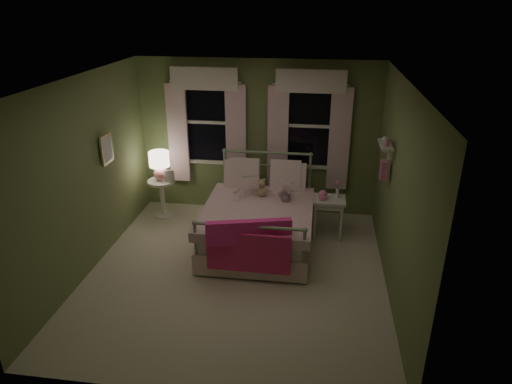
# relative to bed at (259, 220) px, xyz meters

# --- Properties ---
(room_shell) EXTENTS (4.20, 4.20, 4.20)m
(room_shell) POSITION_rel_bed_xyz_m (-0.20, -0.87, 0.92)
(room_shell) COLOR white
(room_shell) RESTS_ON ground
(bed) EXTENTS (1.58, 2.04, 1.18)m
(bed) POSITION_rel_bed_xyz_m (0.00, 0.00, 0.00)
(bed) COLOR white
(bed) RESTS_ON ground
(pink_throw) EXTENTS (1.10, 0.37, 0.71)m
(pink_throw) POSITION_rel_bed_xyz_m (-0.00, -1.03, 0.23)
(pink_throw) COLOR #FA319C
(pink_throw) RESTS_ON bed
(child_left) EXTENTS (0.34, 0.26, 0.83)m
(child_left) POSITION_rel_bed_xyz_m (-0.28, 0.42, 0.60)
(child_left) COLOR #F7D1DD
(child_left) RESTS_ON bed
(child_right) EXTENTS (0.42, 0.36, 0.73)m
(child_right) POSITION_rel_bed_xyz_m (0.28, 0.42, 0.55)
(child_right) COLOR #F7D1DD
(child_right) RESTS_ON bed
(book_left) EXTENTS (0.22, 0.15, 0.26)m
(book_left) POSITION_rel_bed_xyz_m (-0.28, 0.17, 0.58)
(book_left) COLOR beige
(book_left) RESTS_ON child_left
(book_right) EXTENTS (0.22, 0.15, 0.26)m
(book_right) POSITION_rel_bed_xyz_m (0.28, 0.17, 0.54)
(book_right) COLOR beige
(book_right) RESTS_ON child_right
(teddy_bear) EXTENTS (0.22, 0.18, 0.30)m
(teddy_bear) POSITION_rel_bed_xyz_m (0.00, 0.26, 0.41)
(teddy_bear) COLOR tan
(teddy_bear) RESTS_ON bed
(nightstand_left) EXTENTS (0.46, 0.46, 0.65)m
(nightstand_left) POSITION_rel_bed_xyz_m (-1.76, 0.72, 0.03)
(nightstand_left) COLOR white
(nightstand_left) RESTS_ON ground
(table_lamp) EXTENTS (0.34, 0.34, 0.49)m
(table_lamp) POSITION_rel_bed_xyz_m (-1.76, 0.72, 0.57)
(table_lamp) COLOR pink
(table_lamp) RESTS_ON nightstand_left
(book_nightstand) EXTENTS (0.17, 0.23, 0.02)m
(book_nightstand) POSITION_rel_bed_xyz_m (-1.66, 0.64, 0.27)
(book_nightstand) COLOR beige
(book_nightstand) RESTS_ON nightstand_left
(nightstand_right) EXTENTS (0.50, 0.40, 0.64)m
(nightstand_right) POSITION_rel_bed_xyz_m (1.03, 0.36, 0.17)
(nightstand_right) COLOR white
(nightstand_right) RESTS_ON ground
(pink_toy) EXTENTS (0.14, 0.19, 0.14)m
(pink_toy) POSITION_rel_bed_xyz_m (0.93, 0.36, 0.32)
(pink_toy) COLOR pink
(pink_toy) RESTS_ON nightstand_right
(bud_vase) EXTENTS (0.06, 0.06, 0.28)m
(bud_vase) POSITION_rel_bed_xyz_m (1.15, 0.41, 0.41)
(bud_vase) COLOR white
(bud_vase) RESTS_ON nightstand_right
(window_left) EXTENTS (1.34, 0.13, 1.96)m
(window_left) POSITION_rel_bed_xyz_m (-1.05, 1.16, 1.24)
(window_left) COLOR black
(window_left) RESTS_ON room_shell
(window_right) EXTENTS (1.34, 0.13, 1.96)m
(window_right) POSITION_rel_bed_xyz_m (0.65, 1.16, 1.24)
(window_right) COLOR black
(window_right) RESTS_ON room_shell
(wall_shelf) EXTENTS (0.15, 0.50, 0.60)m
(wall_shelf) POSITION_rel_bed_xyz_m (1.70, -0.17, 1.14)
(wall_shelf) COLOR white
(wall_shelf) RESTS_ON room_shell
(framed_picture) EXTENTS (0.03, 0.32, 0.42)m
(framed_picture) POSITION_rel_bed_xyz_m (-2.15, -0.27, 1.12)
(framed_picture) COLOR beige
(framed_picture) RESTS_ON room_shell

